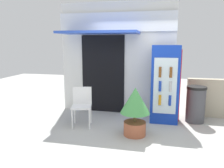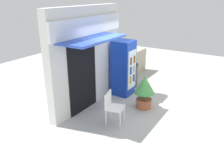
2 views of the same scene
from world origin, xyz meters
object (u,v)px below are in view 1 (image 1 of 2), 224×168
drink_cooler (165,84)px  trash_bin (196,104)px  potted_plant_near_shop (135,107)px  plastic_chair (82,103)px

drink_cooler → trash_bin: (0.75, 0.07, -0.49)m
potted_plant_near_shop → plastic_chair: bearing=165.2°
plastic_chair → trash_bin: size_ratio=1.01×
drink_cooler → plastic_chair: drink_cooler is taller
trash_bin → potted_plant_near_shop: bearing=-140.1°
potted_plant_near_shop → trash_bin: (1.36, 1.14, -0.17)m
drink_cooler → trash_bin: bearing=5.5°
plastic_chair → potted_plant_near_shop: potted_plant_near_shop is taller
drink_cooler → trash_bin: 0.90m
trash_bin → drink_cooler: bearing=-174.5°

